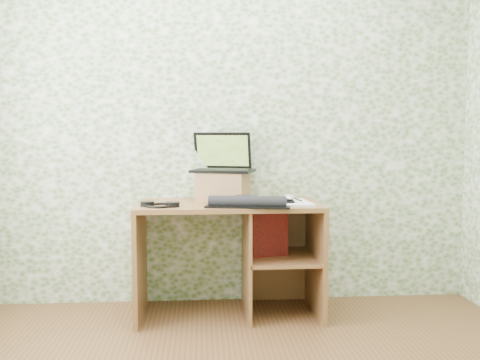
{
  "coord_description": "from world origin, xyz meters",
  "views": [
    {
      "loc": [
        -0.18,
        -2.04,
        1.21
      ],
      "look_at": [
        0.07,
        1.39,
        0.9
      ],
      "focal_mm": 40.0,
      "sensor_mm": 36.0,
      "label": 1
    }
  ],
  "objects": [
    {
      "name": "desk",
      "position": [
        0.08,
        1.47,
        0.48
      ],
      "size": [
        1.2,
        0.6,
        0.75
      ],
      "color": "brown",
      "rests_on": "floor"
    },
    {
      "name": "red_box",
      "position": [
        0.27,
        1.44,
        0.54
      ],
      "size": [
        0.26,
        0.13,
        0.29
      ],
      "primitive_type": "cube",
      "rotation": [
        0.0,
        0.0,
        0.22
      ],
      "color": "maroon",
      "rests_on": "desk"
    },
    {
      "name": "mouse",
      "position": [
        0.38,
        1.33,
        0.78
      ],
      "size": [
        0.07,
        0.12,
        0.04
      ],
      "primitive_type": "ellipsoid",
      "rotation": [
        0.0,
        0.0,
        -0.02
      ],
      "color": "silver",
      "rests_on": "notepad"
    },
    {
      "name": "headphones",
      "position": [
        -0.44,
        1.29,
        0.76
      ],
      "size": [
        0.25,
        0.22,
        0.03
      ],
      "rotation": [
        0.0,
        0.0,
        -0.25
      ],
      "color": "black",
      "rests_on": "desk"
    },
    {
      "name": "laptop",
      "position": [
        -0.03,
        1.63,
        1.01
      ],
      "size": [
        0.47,
        0.4,
        0.27
      ],
      "rotation": [
        0.0,
        0.0,
        -0.31
      ],
      "color": "black",
      "rests_on": "riser"
    },
    {
      "name": "riser",
      "position": [
        -0.03,
        1.58,
        0.85
      ],
      "size": [
        0.39,
        0.35,
        0.19
      ],
      "primitive_type": "cube",
      "rotation": [
        0.0,
        0.0,
        -0.31
      ],
      "color": "#966743",
      "rests_on": "desk"
    },
    {
      "name": "wall_back",
      "position": [
        0.0,
        1.75,
        1.3
      ],
      "size": [
        3.5,
        0.0,
        3.5
      ],
      "primitive_type": "plane",
      "rotation": [
        1.57,
        0.0,
        0.0
      ],
      "color": "white",
      "rests_on": "ground"
    },
    {
      "name": "keyboard",
      "position": [
        0.1,
        1.27,
        0.78
      ],
      "size": [
        0.53,
        0.35,
        0.07
      ],
      "rotation": [
        0.0,
        0.0,
        -0.19
      ],
      "color": "black",
      "rests_on": "desk"
    },
    {
      "name": "notepad",
      "position": [
        0.4,
        1.35,
        0.76
      ],
      "size": [
        0.26,
        0.34,
        0.02
      ],
      "primitive_type": "cube",
      "rotation": [
        0.0,
        0.0,
        0.09
      ],
      "color": "silver",
      "rests_on": "desk"
    },
    {
      "name": "pen",
      "position": [
        0.46,
        1.43,
        0.77
      ],
      "size": [
        0.04,
        0.15,
        0.01
      ],
      "primitive_type": "cylinder",
      "rotation": [
        1.57,
        0.0,
        0.19
      ],
      "color": "black",
      "rests_on": "notepad"
    }
  ]
}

